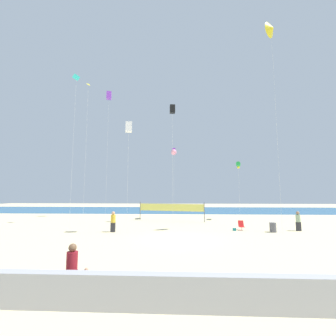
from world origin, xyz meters
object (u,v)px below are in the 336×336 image
object	(u,v)px
kite_black_box	(172,109)
trash_barrel	(273,227)
kite_green_tube	(238,165)
kite_cyan_diamond	(76,80)
beachgoer_sage_shirt	(298,220)
toddler_figure	(86,279)
kite_white_box	(129,127)
beachgoer_mustard_shirt	(113,221)
kite_pink_inflatable	(174,152)
beach_handbag	(234,229)
kite_yellow_diamond	(88,88)
kite_yellow_delta	(271,29)
kite_violet_box	(109,96)
mother_figure	(72,266)
folding_beach_chair	(241,225)
volleyball_net	(171,208)

from	to	relation	value
kite_black_box	trash_barrel	bearing A→B (deg)	-33.12
kite_green_tube	kite_cyan_diamond	size ratio (longest dim) A/B	0.49
beachgoer_sage_shirt	trash_barrel	world-z (taller)	beachgoer_sage_shirt
toddler_figure	kite_white_box	xyz separation A→B (m)	(-1.28, 11.89, 9.22)
beachgoer_mustard_shirt	trash_barrel	bearing A→B (deg)	-71.45
kite_pink_inflatable	kite_cyan_diamond	world-z (taller)	kite_cyan_diamond
beach_handbag	kite_cyan_diamond	world-z (taller)	kite_cyan_diamond
beachgoer_mustard_shirt	kite_yellow_diamond	xyz separation A→B (m)	(-5.06, 5.25, 15.47)
kite_yellow_diamond	kite_cyan_diamond	size ratio (longest dim) A/B	1.08
toddler_figure	kite_yellow_delta	distance (m)	26.60
beachgoer_sage_shirt	kite_cyan_diamond	xyz separation A→B (m)	(-21.98, -0.30, 14.44)
kite_black_box	kite_green_tube	size ratio (longest dim) A/B	1.89
beachgoer_sage_shirt	kite_pink_inflatable	bearing A→B (deg)	152.03
toddler_figure	kite_yellow_diamond	distance (m)	25.12
kite_pink_inflatable	kite_yellow_diamond	bearing A→B (deg)	-153.08
beach_handbag	kite_yellow_delta	xyz separation A→B (m)	(4.09, -0.75, 19.76)
kite_white_box	kite_violet_box	bearing A→B (deg)	115.35
beachgoer_mustard_shirt	beachgoer_sage_shirt	xyz separation A→B (m)	(17.32, 1.45, -0.02)
beach_handbag	kite_violet_box	size ratio (longest dim) A/B	0.02
mother_figure	trash_barrel	xyz separation A→B (m)	(12.43, 13.22, -0.48)
kite_white_box	kite_yellow_diamond	xyz separation A→B (m)	(-6.47, 5.83, 6.81)
kite_cyan_diamond	kite_yellow_diamond	bearing A→B (deg)	95.67
kite_green_tube	kite_cyan_diamond	bearing A→B (deg)	-154.41
folding_beach_chair	kite_cyan_diamond	size ratio (longest dim) A/B	0.06
beachgoer_mustard_shirt	kite_black_box	distance (m)	15.65
folding_beach_chair	mother_figure	bearing A→B (deg)	-146.89
kite_violet_box	kite_yellow_delta	size ratio (longest dim) A/B	0.94
toddler_figure	kite_cyan_diamond	world-z (taller)	kite_cyan_diamond
kite_yellow_delta	trash_barrel	bearing A→B (deg)	170.28
folding_beach_chair	volleyball_net	distance (m)	9.72
beachgoer_mustard_shirt	trash_barrel	size ratio (longest dim) A/B	2.18
toddler_figure	kite_green_tube	world-z (taller)	kite_green_tube
mother_figure	kite_yellow_diamond	size ratio (longest dim) A/B	0.10
kite_yellow_diamond	trash_barrel	bearing A→B (deg)	-13.21
mother_figure	beachgoer_mustard_shirt	xyz separation A→B (m)	(-2.19, 12.60, 0.09)
kite_white_box	folding_beach_chair	bearing A→B (deg)	12.25
folding_beach_chair	kite_yellow_delta	world-z (taller)	kite_yellow_delta
folding_beach_chair	volleyball_net	world-z (taller)	volleyball_net
folding_beach_chair	kite_cyan_diamond	bearing A→B (deg)	159.66
kite_violet_box	kite_black_box	bearing A→B (deg)	-30.56
toddler_figure	kite_yellow_diamond	bearing A→B (deg)	93.20
beachgoer_sage_shirt	kite_yellow_diamond	world-z (taller)	kite_yellow_diamond
mother_figure	beach_handbag	world-z (taller)	mother_figure
kite_violet_box	beach_handbag	bearing A→B (deg)	-35.36
kite_black_box	kite_yellow_delta	distance (m)	13.19
beachgoer_sage_shirt	kite_white_box	world-z (taller)	kite_white_box
toddler_figure	folding_beach_chair	size ratio (longest dim) A/B	0.93
toddler_figure	kite_pink_inflatable	bearing A→B (deg)	62.94
beach_handbag	kite_pink_inflatable	xyz separation A→B (m)	(-5.93, 9.30, 9.17)
toddler_figure	kite_violet_box	world-z (taller)	kite_violet_box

